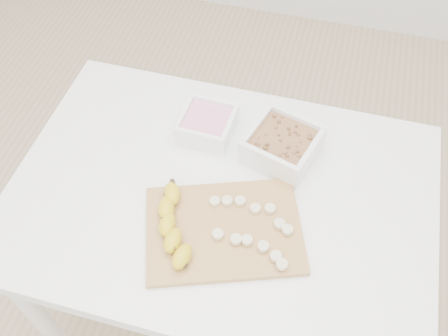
% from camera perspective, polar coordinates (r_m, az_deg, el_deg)
% --- Properties ---
extents(ground, '(3.50, 3.50, 0.00)m').
position_cam_1_polar(ground, '(1.85, -0.25, -15.97)').
color(ground, '#C6AD89').
rests_on(ground, ground).
extents(table, '(1.00, 0.70, 0.75)m').
position_cam_1_polar(table, '(1.26, -0.36, -5.32)').
color(table, white).
rests_on(table, ground).
extents(bowl_yogurt, '(0.14, 0.14, 0.06)m').
position_cam_1_polar(bowl_yogurt, '(1.27, -1.94, 5.06)').
color(bowl_yogurt, white).
rests_on(bowl_yogurt, table).
extents(bowl_granola, '(0.20, 0.20, 0.07)m').
position_cam_1_polar(bowl_granola, '(1.23, 6.67, 2.68)').
color(bowl_granola, white).
rests_on(bowl_granola, table).
extents(cutting_board, '(0.41, 0.35, 0.01)m').
position_cam_1_polar(cutting_board, '(1.12, -0.03, -7.08)').
color(cutting_board, '#AC7C4A').
rests_on(cutting_board, table).
extents(banana, '(0.11, 0.22, 0.04)m').
position_cam_1_polar(banana, '(1.10, -5.75, -6.64)').
color(banana, gold).
rests_on(banana, cutting_board).
extents(banana_slices, '(0.20, 0.16, 0.02)m').
position_cam_1_polar(banana_slices, '(1.10, 3.36, -6.72)').
color(banana_slices, beige).
rests_on(banana_slices, cutting_board).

